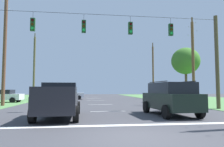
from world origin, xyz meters
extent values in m
plane|color=#3D3D42|center=(0.00, 0.00, 0.00)|extent=(120.00, 120.00, 0.00)
cube|color=white|center=(0.00, 2.31, 0.00)|extent=(15.56, 0.45, 0.01)
cube|color=white|center=(0.00, 8.31, 0.00)|extent=(2.50, 0.15, 0.01)
cube|color=white|center=(0.00, 15.18, 0.00)|extent=(2.50, 0.15, 0.01)
cube|color=white|center=(0.00, 23.74, 0.00)|extent=(2.50, 0.15, 0.01)
cube|color=white|center=(0.00, 29.57, 0.00)|extent=(2.50, 0.15, 0.01)
cube|color=white|center=(0.00, 36.46, 0.00)|extent=(2.50, 0.15, 0.01)
cylinder|color=brown|center=(8.97, 8.91, 3.80)|extent=(0.30, 0.30, 7.60)
cylinder|color=black|center=(0.14, 8.91, 7.27)|extent=(17.66, 0.02, 0.02)
cylinder|color=black|center=(-5.47, 8.91, 7.02)|extent=(0.02, 0.02, 0.50)
cube|color=#19471E|center=(-5.47, 8.91, 6.30)|extent=(0.32, 0.24, 0.95)
cylinder|color=#310503|center=(-5.47, 8.77, 6.59)|extent=(0.20, 0.04, 0.20)
cylinder|color=#352203|center=(-5.47, 8.77, 6.29)|extent=(0.20, 0.04, 0.20)
cylinder|color=green|center=(-5.47, 8.77, 5.99)|extent=(0.20, 0.04, 0.20)
cylinder|color=black|center=(-1.77, 8.91, 7.02)|extent=(0.02, 0.02, 0.50)
cube|color=#19471E|center=(-1.77, 8.91, 6.30)|extent=(0.32, 0.24, 0.95)
cylinder|color=#310503|center=(-1.77, 8.77, 6.59)|extent=(0.20, 0.04, 0.20)
cylinder|color=#352203|center=(-1.77, 8.77, 6.29)|extent=(0.20, 0.04, 0.20)
cylinder|color=green|center=(-1.77, 8.77, 5.99)|extent=(0.20, 0.04, 0.20)
cylinder|color=black|center=(1.82, 8.91, 7.02)|extent=(0.02, 0.02, 0.50)
cube|color=#19471E|center=(1.82, 8.91, 6.30)|extent=(0.32, 0.24, 0.95)
cylinder|color=#310503|center=(1.82, 8.77, 6.59)|extent=(0.20, 0.04, 0.20)
cylinder|color=#352203|center=(1.82, 8.77, 6.29)|extent=(0.20, 0.04, 0.20)
cylinder|color=green|center=(1.82, 8.77, 5.99)|extent=(0.20, 0.04, 0.20)
cylinder|color=black|center=(5.10, 8.91, 7.02)|extent=(0.02, 0.02, 0.50)
cube|color=#19471E|center=(5.10, 8.91, 6.30)|extent=(0.32, 0.24, 0.95)
cylinder|color=#310503|center=(5.10, 8.77, 6.59)|extent=(0.20, 0.04, 0.20)
cylinder|color=#352203|center=(5.10, 8.77, 6.29)|extent=(0.20, 0.04, 0.20)
cylinder|color=green|center=(5.10, 8.77, 5.99)|extent=(0.20, 0.04, 0.20)
cube|color=black|center=(-3.10, 5.24, 0.82)|extent=(2.01, 5.40, 0.85)
cube|color=black|center=(-3.10, 5.89, 1.60)|extent=(1.85, 1.90, 0.70)
cube|color=black|center=(-4.04, 3.89, 1.48)|extent=(0.10, 2.38, 0.45)
cube|color=black|center=(-2.16, 3.89, 1.48)|extent=(0.10, 2.38, 0.45)
cube|color=black|center=(-3.09, 2.59, 1.48)|extent=(1.96, 0.10, 0.45)
cylinder|color=black|center=(-4.10, 7.08, 0.40)|extent=(0.28, 0.80, 0.80)
cylinder|color=black|center=(-2.10, 7.08, 0.40)|extent=(0.28, 0.80, 0.80)
cylinder|color=black|center=(-4.10, 3.41, 0.40)|extent=(0.28, 0.80, 0.80)
cylinder|color=black|center=(-2.10, 3.41, 0.40)|extent=(0.28, 0.80, 0.80)
cube|color=black|center=(3.53, 5.57, 0.85)|extent=(2.14, 4.87, 0.95)
cube|color=black|center=(3.54, 5.42, 1.66)|extent=(1.93, 3.27, 0.65)
cylinder|color=black|center=(2.69, 5.39, 2.03)|extent=(0.16, 2.72, 0.05)
cylinder|color=black|center=(4.39, 5.46, 2.03)|extent=(0.16, 2.72, 0.05)
cylinder|color=black|center=(2.49, 7.17, 0.38)|extent=(0.29, 0.77, 0.76)
cylinder|color=black|center=(4.44, 7.24, 0.38)|extent=(0.29, 0.77, 0.76)
cylinder|color=black|center=(2.63, 3.91, 0.38)|extent=(0.29, 0.77, 0.76)
cylinder|color=black|center=(4.57, 3.98, 0.38)|extent=(0.29, 0.77, 0.76)
cube|color=silver|center=(-3.86, 26.46, 0.67)|extent=(4.40, 2.06, 0.70)
cube|color=black|center=(-3.86, 26.46, 1.27)|extent=(2.19, 1.74, 0.50)
cylinder|color=black|center=(-2.50, 27.44, 0.32)|extent=(0.65, 0.26, 0.64)
cylinder|color=black|center=(-2.39, 25.65, 0.32)|extent=(0.65, 0.26, 0.64)
cylinder|color=black|center=(-5.33, 27.27, 0.32)|extent=(0.65, 0.26, 0.64)
cylinder|color=black|center=(-5.22, 25.48, 0.32)|extent=(0.65, 0.26, 0.64)
cube|color=silver|center=(-11.18, 20.09, 0.67)|extent=(4.43, 2.14, 0.70)
cube|color=black|center=(-11.18, 20.09, 1.27)|extent=(2.22, 1.78, 0.50)
cylinder|color=black|center=(-9.84, 19.08, 0.32)|extent=(0.66, 0.27, 0.64)
cylinder|color=black|center=(-9.70, 20.88, 0.32)|extent=(0.66, 0.27, 0.64)
cylinder|color=brown|center=(9.59, 13.89, 4.33)|extent=(0.29, 0.29, 8.66)
cube|color=brown|center=(9.59, 13.89, 8.26)|extent=(0.12, 0.12, 1.84)
cylinder|color=#B2B7BC|center=(9.59, 14.62, 8.38)|extent=(0.08, 0.08, 0.12)
cylinder|color=#B2B7BC|center=(9.59, 13.15, 8.38)|extent=(0.08, 0.08, 0.12)
cube|color=brown|center=(9.59, 13.89, 7.36)|extent=(0.12, 0.12, 2.30)
cylinder|color=#B2B7BC|center=(9.59, 14.81, 7.48)|extent=(0.08, 0.08, 0.12)
cylinder|color=#B2B7BC|center=(9.59, 12.96, 7.48)|extent=(0.08, 0.08, 0.12)
cylinder|color=brown|center=(9.64, 27.12, 4.32)|extent=(0.27, 0.27, 8.64)
cube|color=brown|center=(9.64, 27.12, 8.24)|extent=(0.12, 0.12, 2.10)
cylinder|color=#B2B7BC|center=(9.64, 27.96, 8.36)|extent=(0.08, 0.08, 0.12)
cylinder|color=#B2B7BC|center=(9.64, 26.28, 8.36)|extent=(0.08, 0.08, 0.12)
cylinder|color=brown|center=(-9.31, 14.52, 5.48)|extent=(0.33, 0.33, 10.96)
cube|color=brown|center=(-9.31, 14.52, 9.66)|extent=(0.12, 0.12, 2.37)
cylinder|color=#B2B7BC|center=(-9.31, 15.47, 9.78)|extent=(0.08, 0.08, 0.12)
cylinder|color=#B2B7BC|center=(-9.31, 13.58, 9.78)|extent=(0.08, 0.08, 0.12)
cylinder|color=brown|center=(-9.26, 26.97, 4.83)|extent=(0.31, 0.31, 9.65)
cube|color=brown|center=(-9.26, 26.97, 9.25)|extent=(0.12, 0.12, 1.98)
cylinder|color=#B2B7BC|center=(-9.26, 27.76, 9.37)|extent=(0.08, 0.08, 0.12)
cylinder|color=#B2B7BC|center=(-9.26, 26.18, 9.37)|extent=(0.08, 0.08, 0.12)
cylinder|color=brown|center=(10.92, 18.20, 2.10)|extent=(0.31, 0.31, 4.20)
ellipsoid|color=#3D7527|center=(10.92, 18.20, 5.11)|extent=(3.50, 3.50, 3.32)
camera|label=1|loc=(-1.75, -7.17, 1.59)|focal=34.62mm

